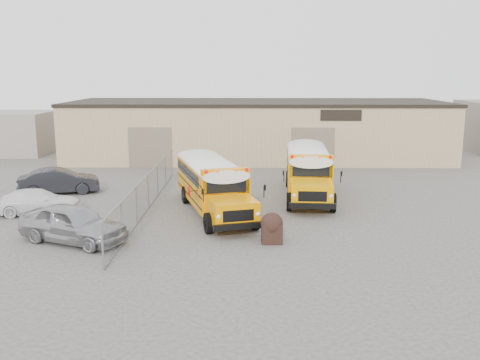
{
  "coord_description": "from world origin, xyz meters",
  "views": [
    {
      "loc": [
        -0.89,
        -24.07,
        7.0
      ],
      "look_at": [
        -1.2,
        2.55,
        1.6
      ],
      "focal_mm": 40.0,
      "sensor_mm": 36.0,
      "label": 1
    }
  ],
  "objects_px": {
    "school_bus_right": "(304,152)",
    "car_white": "(38,202)",
    "car_silver": "(73,223)",
    "car_dark": "(59,181)",
    "tarp_bundle": "(272,227)",
    "school_bus_left": "(192,163)"
  },
  "relations": [
    {
      "from": "school_bus_left",
      "to": "tarp_bundle",
      "type": "relative_size",
      "value": 7.39
    },
    {
      "from": "car_silver",
      "to": "car_white",
      "type": "relative_size",
      "value": 1.12
    },
    {
      "from": "school_bus_left",
      "to": "car_dark",
      "type": "relative_size",
      "value": 2.09
    },
    {
      "from": "car_dark",
      "to": "car_silver",
      "type": "bearing_deg",
      "value": -174.1
    },
    {
      "from": "car_white",
      "to": "school_bus_right",
      "type": "bearing_deg",
      "value": -67.51
    },
    {
      "from": "school_bus_right",
      "to": "car_white",
      "type": "distance_m",
      "value": 17.69
    },
    {
      "from": "school_bus_left",
      "to": "car_white",
      "type": "relative_size",
      "value": 2.25
    },
    {
      "from": "car_dark",
      "to": "tarp_bundle",
      "type": "bearing_deg",
      "value": -143.29
    },
    {
      "from": "car_white",
      "to": "car_dark",
      "type": "distance_m",
      "value": 4.5
    },
    {
      "from": "school_bus_left",
      "to": "car_white",
      "type": "bearing_deg",
      "value": -140.03
    },
    {
      "from": "car_dark",
      "to": "school_bus_left",
      "type": "bearing_deg",
      "value": -95.04
    },
    {
      "from": "school_bus_right",
      "to": "car_white",
      "type": "xyz_separation_m",
      "value": [
        -14.42,
        -10.2,
        -0.99
      ]
    },
    {
      "from": "car_white",
      "to": "school_bus_left",
      "type": "bearing_deg",
      "value": -62.83
    },
    {
      "from": "tarp_bundle",
      "to": "car_silver",
      "type": "distance_m",
      "value": 8.29
    },
    {
      "from": "school_bus_right",
      "to": "school_bus_left",
      "type": "bearing_deg",
      "value": -149.92
    },
    {
      "from": "school_bus_right",
      "to": "car_silver",
      "type": "xyz_separation_m",
      "value": [
        -11.19,
        -14.8,
        -0.8
      ]
    },
    {
      "from": "tarp_bundle",
      "to": "car_dark",
      "type": "distance_m",
      "value": 15.01
    },
    {
      "from": "tarp_bundle",
      "to": "car_silver",
      "type": "bearing_deg",
      "value": -179.72
    },
    {
      "from": "car_silver",
      "to": "car_dark",
      "type": "xyz_separation_m",
      "value": [
        -3.7,
        9.07,
        -0.06
      ]
    },
    {
      "from": "tarp_bundle",
      "to": "car_silver",
      "type": "relative_size",
      "value": 0.27
    },
    {
      "from": "school_bus_right",
      "to": "car_silver",
      "type": "relative_size",
      "value": 2.03
    },
    {
      "from": "car_white",
      "to": "tarp_bundle",
      "type": "bearing_deg",
      "value": -124.38
    }
  ]
}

